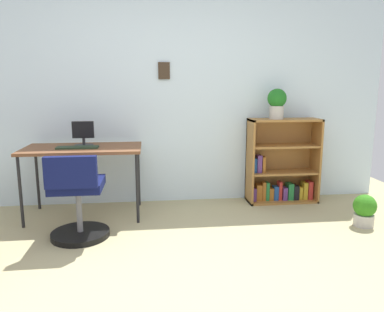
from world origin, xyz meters
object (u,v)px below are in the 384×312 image
office_chair (77,201)px  potted_plant_on_shelf (277,102)px  potted_plant_floor (364,210)px  keyboard (78,147)px  desk (83,152)px  monitor (83,135)px  bookshelf_low (281,166)px

office_chair → potted_plant_on_shelf: size_ratio=2.33×
potted_plant_on_shelf → potted_plant_floor: (0.63, -0.84, -1.00)m
keyboard → office_chair: bearing=-82.1°
desk → monitor: (0.00, 0.08, 0.16)m
potted_plant_on_shelf → keyboard: bearing=-172.7°
office_chair → potted_plant_on_shelf: 2.38m
keyboard → bookshelf_low: bookshelf_low is taller
keyboard → potted_plant_floor: bearing=-11.4°
desk → potted_plant_on_shelf: size_ratio=3.48×
monitor → office_chair: monitor is taller
keyboard → potted_plant_floor: (2.78, -0.56, -0.58)m
potted_plant_on_shelf → office_chair: bearing=-158.0°
keyboard → desk: bearing=58.3°
bookshelf_low → potted_plant_on_shelf: 0.75m
keyboard → potted_plant_on_shelf: bearing=7.3°
desk → keyboard: bearing=-121.7°
desk → office_chair: bearing=-86.5°
keyboard → potted_plant_floor: size_ratio=1.30×
desk → potted_plant_floor: bearing=-12.9°
potted_plant_floor → monitor: bearing=165.6°
desk → potted_plant_floor: size_ratio=3.77×
monitor → office_chair: 0.86m
office_chair → keyboard: bearing=97.9°
potted_plant_floor → keyboard: bearing=168.6°
monitor → potted_plant_floor: bearing=-14.4°
potted_plant_floor → office_chair: bearing=180.0°
desk → potted_plant_on_shelf: 2.18m
monitor → office_chair: (0.04, -0.70, -0.49)m
potted_plant_floor → desk: bearing=167.1°
desk → potted_plant_floor: desk is taller
potted_plant_floor → potted_plant_on_shelf: bearing=127.0°
office_chair → potted_plant_floor: size_ratio=2.52×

